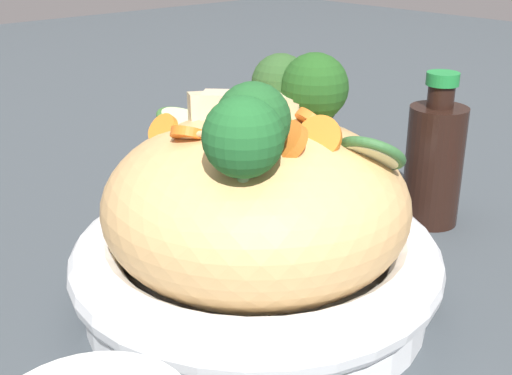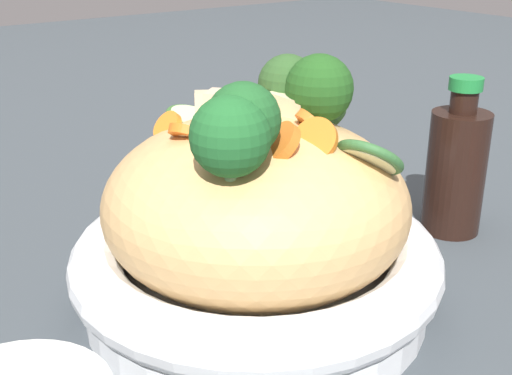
{
  "view_description": "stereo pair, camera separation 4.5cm",
  "coord_description": "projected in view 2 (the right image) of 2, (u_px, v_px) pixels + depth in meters",
  "views": [
    {
      "loc": [
        0.31,
        -0.28,
        0.26
      ],
      "look_at": [
        0.0,
        0.0,
        0.09
      ],
      "focal_mm": 46.67,
      "sensor_mm": 36.0,
      "label": 1
    },
    {
      "loc": [
        0.34,
        -0.25,
        0.26
      ],
      "look_at": [
        0.0,
        0.0,
        0.09
      ],
      "focal_mm": 46.67,
      "sensor_mm": 36.0,
      "label": 2
    }
  ],
  "objects": [
    {
      "name": "soy_sauce_bottle",
      "position": [
        455.0,
        168.0,
        0.58
      ],
      "size": [
        0.05,
        0.05,
        0.14
      ],
      "color": "black",
      "rests_on": "ground_plane"
    },
    {
      "name": "zucchini_slices",
      "position": [
        293.0,
        133.0,
        0.47
      ],
      "size": [
        0.2,
        0.14,
        0.03
      ],
      "color": "beige",
      "rests_on": "serving_bowl"
    },
    {
      "name": "noodle_heap",
      "position": [
        256.0,
        203.0,
        0.46
      ],
      "size": [
        0.21,
        0.21,
        0.13
      ],
      "color": "tan",
      "rests_on": "serving_bowl"
    },
    {
      "name": "serving_bowl",
      "position": [
        256.0,
        268.0,
        0.47
      ],
      "size": [
        0.26,
        0.26,
        0.06
      ],
      "color": "white",
      "rests_on": "ground_plane"
    },
    {
      "name": "carrot_coins",
      "position": [
        257.0,
        132.0,
        0.42
      ],
      "size": [
        0.13,
        0.1,
        0.03
      ],
      "color": "orange",
      "rests_on": "serving_bowl"
    },
    {
      "name": "ground_plane",
      "position": [
        256.0,
        305.0,
        0.49
      ],
      "size": [
        3.0,
        3.0,
        0.0
      ],
      "primitive_type": "plane",
      "color": "#3B4248"
    },
    {
      "name": "broccoli_florets",
      "position": [
        273.0,
        108.0,
        0.42
      ],
      "size": [
        0.12,
        0.16,
        0.07
      ],
      "color": "#8DB96C",
      "rests_on": "serving_bowl"
    },
    {
      "name": "chicken_chunks",
      "position": [
        249.0,
        109.0,
        0.47
      ],
      "size": [
        0.09,
        0.1,
        0.04
      ],
      "color": "beige",
      "rests_on": "serving_bowl"
    }
  ]
}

